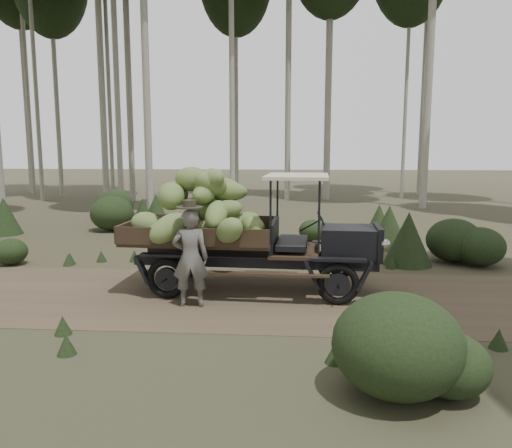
{
  "coord_description": "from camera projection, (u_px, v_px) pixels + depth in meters",
  "views": [
    {
      "loc": [
        2.39,
        -9.27,
        2.83
      ],
      "look_at": [
        1.66,
        0.52,
        1.35
      ],
      "focal_mm": 35.0,
      "sensor_mm": 36.0,
      "label": 1
    }
  ],
  "objects": [
    {
      "name": "ground",
      "position": [
        170.0,
        295.0,
        9.74
      ],
      "size": [
        120.0,
        120.0,
        0.0
      ],
      "primitive_type": "plane",
      "color": "#473D2B",
      "rests_on": "ground"
    },
    {
      "name": "dirt_track",
      "position": [
        170.0,
        295.0,
        9.74
      ],
      "size": [
        70.0,
        4.0,
        0.01
      ],
      "primitive_type": "cube",
      "color": "brown",
      "rests_on": "ground"
    },
    {
      "name": "banana_truck",
      "position": [
        230.0,
        218.0,
        9.92
      ],
      "size": [
        5.2,
        2.53,
        2.54
      ],
      "rotation": [
        0.0,
        0.0,
        -0.05
      ],
      "color": "black",
      "rests_on": "ground"
    },
    {
      "name": "farmer",
      "position": [
        190.0,
        257.0,
        8.94
      ],
      "size": [
        0.69,
        0.53,
        1.94
      ],
      "rotation": [
        0.0,
        0.0,
        3.25
      ],
      "color": "#5A5652",
      "rests_on": "ground"
    },
    {
      "name": "undergrowth",
      "position": [
        214.0,
        245.0,
        11.93
      ],
      "size": [
        22.74,
        22.06,
        1.32
      ],
      "color": "#233319",
      "rests_on": "ground"
    }
  ]
}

